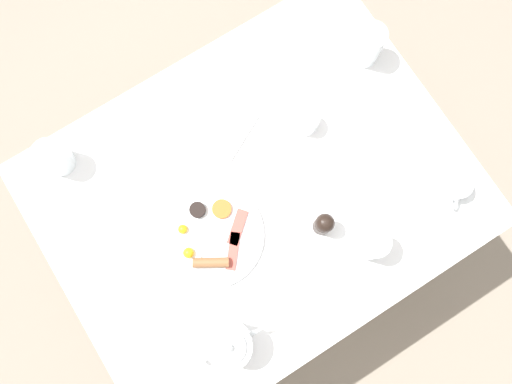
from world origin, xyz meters
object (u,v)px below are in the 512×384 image
(teacup_with_saucer_left, at_px, (454,187))
(creamer_jug, at_px, (306,121))
(breakfast_plate, at_px, (210,236))
(napkin_folded, at_px, (226,129))
(wine_glass_spare, at_px, (368,45))
(fork_by_plate, at_px, (381,162))
(knife_by_plate, at_px, (294,47))
(teapot_near, at_px, (230,345))
(water_glass_short, at_px, (371,244))
(salt_grinder, at_px, (324,224))
(water_glass_tall, at_px, (54,158))

(teacup_with_saucer_left, xyz_separation_m, creamer_jug, (0.38, 0.24, 0.00))
(breakfast_plate, height_order, teacup_with_saucer_left, teacup_with_saucer_left)
(napkin_folded, bearing_deg, creamer_jug, -118.73)
(napkin_folded, bearing_deg, wine_glass_spare, -92.81)
(creamer_jug, relative_size, fork_by_plate, 0.51)
(napkin_folded, height_order, knife_by_plate, napkin_folded)
(breakfast_plate, xyz_separation_m, fork_by_plate, (-0.08, -0.52, -0.01))
(teapot_near, distance_m, knife_by_plate, 0.87)
(water_glass_short, distance_m, salt_grinder, 0.13)
(teapot_near, xyz_separation_m, teacup_with_saucer_left, (0.03, -0.74, -0.03))
(salt_grinder, height_order, fork_by_plate, salt_grinder)
(breakfast_plate, height_order, creamer_jug, creamer_jug)
(creamer_jug, bearing_deg, water_glass_short, 172.76)
(water_glass_tall, relative_size, napkin_folded, 0.54)
(teapot_near, relative_size, creamer_jug, 2.24)
(napkin_folded, xyz_separation_m, fork_by_plate, (-0.32, -0.32, -0.00))
(teacup_with_saucer_left, height_order, wine_glass_spare, wine_glass_spare)
(breakfast_plate, xyz_separation_m, creamer_jug, (0.13, -0.40, 0.02))
(teacup_with_saucer_left, bearing_deg, napkin_folded, 42.40)
(teapot_near, distance_m, salt_grinder, 0.40)
(teapot_near, distance_m, water_glass_tall, 0.69)
(breakfast_plate, relative_size, water_glass_short, 2.50)
(teacup_with_saucer_left, height_order, water_glass_tall, water_glass_tall)
(teapot_near, height_order, knife_by_plate, teapot_near)
(teapot_near, relative_size, fork_by_plate, 1.15)
(creamer_jug, bearing_deg, fork_by_plate, -149.93)
(water_glass_short, bearing_deg, salt_grinder, 34.49)
(water_glass_tall, bearing_deg, napkin_folded, -110.20)
(knife_by_plate, bearing_deg, teacup_with_saucer_left, -166.78)
(breakfast_plate, height_order, wine_glass_spare, wine_glass_spare)
(wine_glass_spare, relative_size, fork_by_plate, 0.73)
(breakfast_plate, bearing_deg, napkin_folded, -39.74)
(creamer_jug, distance_m, salt_grinder, 0.30)
(wine_glass_spare, bearing_deg, teacup_with_saucer_left, 177.52)
(breakfast_plate, bearing_deg, teapot_near, 159.84)
(water_glass_tall, bearing_deg, wine_glass_spare, -101.62)
(napkin_folded, relative_size, knife_by_plate, 0.98)
(breakfast_plate, bearing_deg, fork_by_plate, -98.65)
(teapot_near, relative_size, knife_by_plate, 0.97)
(water_glass_tall, xyz_separation_m, creamer_jug, (-0.27, -0.65, -0.03))
(teapot_near, height_order, salt_grinder, teapot_near)
(water_glass_short, distance_m, wine_glass_spare, 0.56)
(water_glass_short, xyz_separation_m, knife_by_plate, (0.60, -0.15, -0.06))
(wine_glass_spare, relative_size, salt_grinder, 1.27)
(teacup_with_saucer_left, xyz_separation_m, napkin_folded, (0.49, 0.44, -0.02))
(creamer_jug, height_order, salt_grinder, salt_grinder)
(breakfast_plate, xyz_separation_m, wine_glass_spare, (0.22, -0.66, 0.06))
(fork_by_plate, bearing_deg, salt_grinder, 104.35)
(breakfast_plate, bearing_deg, knife_by_plate, -55.27)
(teapot_near, distance_m, fork_by_plate, 0.65)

